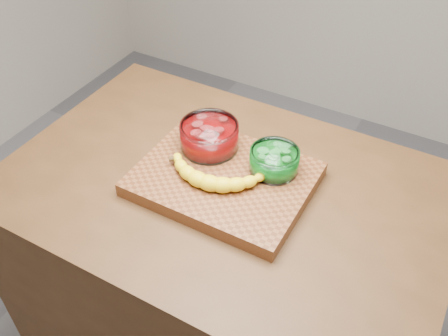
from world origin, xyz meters
The scene contains 5 objects.
counter centered at (0.00, 0.00, 0.45)m, with size 1.20×0.80×0.90m, color #492C15.
cutting_board centered at (0.00, 0.00, 0.92)m, with size 0.45×0.35×0.04m, color brown.
bowl_red centered at (-0.09, 0.08, 0.98)m, with size 0.16×0.16×0.08m.
bowl_green centered at (0.11, 0.08, 0.97)m, with size 0.13×0.13×0.06m.
banana centered at (-0.02, -0.03, 0.96)m, with size 0.29×0.15×0.04m, color yellow, non-canonical shape.
Camera 1 is at (0.47, -0.85, 1.83)m, focal length 40.00 mm.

